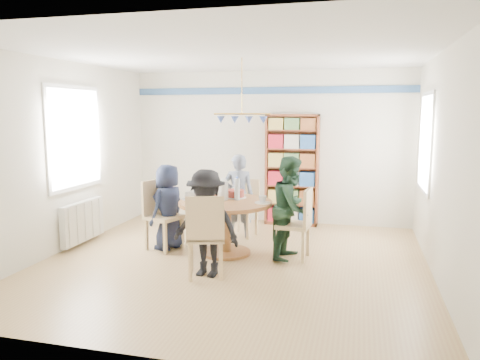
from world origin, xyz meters
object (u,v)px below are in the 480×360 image
(chair_right, at_px, (299,220))
(person_near, at_px, (206,223))
(radiator, at_px, (83,221))
(chair_near, at_px, (205,233))
(bookshelf, at_px, (292,171))
(chair_left, at_px, (160,211))
(person_right, at_px, (291,208))
(person_far, at_px, (238,196))
(person_left, at_px, (168,207))
(chair_far, at_px, (245,204))
(dining_table, at_px, (226,215))

(chair_right, bearing_deg, person_near, -136.83)
(radiator, xyz_separation_m, chair_right, (3.24, 0.09, 0.18))
(chair_near, bearing_deg, bookshelf, 78.61)
(bookshelf, bearing_deg, radiator, -144.48)
(chair_left, distance_m, person_right, 1.92)
(person_far, relative_size, person_near, 1.02)
(person_left, distance_m, person_near, 1.30)
(chair_right, height_order, chair_far, chair_right)
(person_left, bearing_deg, person_near, 62.34)
(chair_near, distance_m, bookshelf, 3.06)
(chair_right, distance_m, chair_far, 1.45)
(chair_right, bearing_deg, person_far, 141.03)
(chair_left, height_order, bookshelf, bookshelf)
(chair_right, distance_m, bookshelf, 2.03)
(chair_far, xyz_separation_m, person_right, (0.89, -1.02, 0.20))
(person_right, distance_m, bookshelf, 1.97)
(person_right, height_order, person_near, person_right)
(chair_near, relative_size, person_far, 0.76)
(person_left, distance_m, person_right, 1.78)
(chair_right, bearing_deg, person_right, 170.87)
(dining_table, distance_m, chair_far, 1.06)
(dining_table, height_order, chair_left, chair_left)
(radiator, bearing_deg, dining_table, 1.76)
(person_right, bearing_deg, chair_right, -89.70)
(chair_right, bearing_deg, dining_table, -178.78)
(person_left, xyz_separation_m, bookshelf, (1.51, 1.95, 0.33))
(person_right, bearing_deg, radiator, 101.41)
(person_left, height_order, person_near, person_near)
(chair_near, bearing_deg, person_left, 131.61)
(chair_near, xyz_separation_m, person_right, (0.87, 1.04, 0.14))
(person_near, height_order, bookshelf, bookshelf)
(dining_table, bearing_deg, bookshelf, 72.02)
(dining_table, height_order, person_left, person_left)
(chair_right, distance_m, person_right, 0.20)
(person_near, distance_m, bookshelf, 2.97)
(chair_far, distance_m, person_right, 1.37)
(dining_table, height_order, person_right, person_right)
(chair_left, distance_m, chair_far, 1.47)
(chair_right, bearing_deg, bookshelf, 101.19)
(chair_right, height_order, bookshelf, bookshelf)
(chair_far, relative_size, person_far, 0.68)
(person_right, bearing_deg, person_near, 146.66)
(chair_left, xyz_separation_m, bookshelf, (1.64, 1.96, 0.40))
(person_left, height_order, person_far, person_far)
(person_left, relative_size, person_right, 0.89)
(chair_right, distance_m, person_left, 1.90)
(person_right, xyz_separation_m, person_far, (-0.96, 0.85, -0.03))
(person_far, xyz_separation_m, person_near, (0.07, -1.81, -0.01))
(dining_table, bearing_deg, chair_near, -87.67)
(chair_left, xyz_separation_m, person_right, (1.91, 0.03, 0.15))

